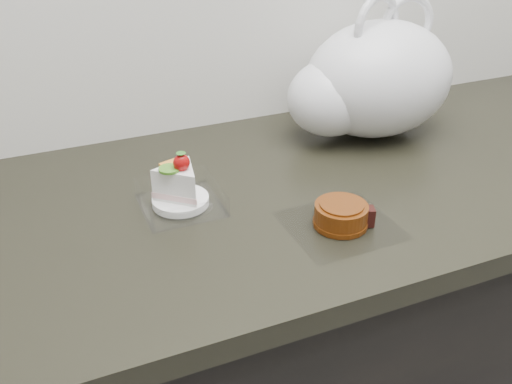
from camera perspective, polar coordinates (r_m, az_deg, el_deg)
name	(u,v)px	position (r m, az deg, el deg)	size (l,w,h in m)	color
counter	(324,348)	(1.35, 6.82, -15.19)	(2.04, 0.64, 0.90)	black
cake_tray	(180,192)	(0.96, -7.62, 0.03)	(0.13, 0.13, 0.10)	white
mooncake_wrap	(342,217)	(0.92, 8.57, -2.47)	(0.17, 0.16, 0.04)	white
plastic_bag	(370,82)	(1.21, 11.30, 10.77)	(0.39, 0.30, 0.29)	silver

